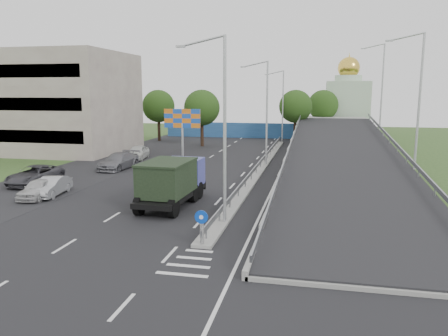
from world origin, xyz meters
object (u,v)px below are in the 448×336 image
(lamp_post_mid, at_px, (265,107))
(church, at_px, (347,104))
(lamp_post_near, at_px, (221,120))
(parked_car_c, at_px, (35,175))
(sign_bollard, at_px, (202,227))
(parked_car_e, at_px, (138,152))
(parked_car_b, at_px, (51,186))
(lamp_post_far, at_px, (282,102))
(parked_car_d, at_px, (118,161))
(billboard, at_px, (182,121))
(parked_car_a, at_px, (39,188))
(dump_truck, at_px, (172,180))

(lamp_post_mid, xyz_separation_m, church, (9.89, 34.00, -0.50))
(lamp_post_near, height_order, parked_car_c, lamp_post_near)
(sign_bollard, distance_m, parked_car_e, 28.79)
(lamp_post_near, xyz_separation_m, church, (9.89, 54.00, -0.50))
(parked_car_b, height_order, parked_car_e, parked_car_e)
(lamp_post_far, bearing_deg, parked_car_b, -110.45)
(church, height_order, parked_car_b, church)
(lamp_post_mid, xyz_separation_m, parked_car_d, (-13.43, -4.73, -5.03))
(church, bearing_deg, lamp_post_near, -100.38)
(lamp_post_near, distance_m, billboard, 23.87)
(parked_car_b, relative_size, parked_car_c, 0.76)
(parked_car_c, bearing_deg, lamp_post_near, -23.76)
(parked_car_a, distance_m, parked_car_c, 5.07)
(church, relative_size, parked_car_c, 2.58)
(lamp_post_mid, xyz_separation_m, parked_car_e, (-14.06, 1.36, -5.04))
(sign_bollard, relative_size, parked_car_a, 0.42)
(lamp_post_far, relative_size, billboard, 1.83)
(parked_car_e, bearing_deg, parked_car_b, -95.23)
(parked_car_d, bearing_deg, parked_car_a, -86.46)
(billboard, xyz_separation_m, parked_car_e, (-4.95, -0.64, -3.42))
(lamp_post_near, xyz_separation_m, parked_car_e, (-14.06, 21.36, -5.04))
(dump_truck, bearing_deg, parked_car_b, 177.73)
(parked_car_e, bearing_deg, parked_car_c, -109.24)
(dump_truck, relative_size, parked_car_b, 1.73)
(church, height_order, parked_car_a, church)
(lamp_post_mid, height_order, billboard, lamp_post_mid)
(lamp_post_mid, xyz_separation_m, parked_car_a, (-13.78, -16.56, -5.13))
(sign_bollard, xyz_separation_m, parked_car_b, (-13.23, 8.06, -0.36))
(parked_car_a, bearing_deg, billboard, 69.85)
(lamp_post_near, relative_size, dump_truck, 1.43)
(parked_car_a, xyz_separation_m, parked_car_c, (-3.14, 3.98, 0.06))
(lamp_post_near, height_order, lamp_post_mid, same)
(parked_car_c, bearing_deg, lamp_post_mid, 36.54)
(parked_car_b, xyz_separation_m, parked_car_c, (-3.58, 3.19, 0.07))
(parked_car_a, distance_m, parked_car_e, 17.92)
(lamp_post_near, bearing_deg, parked_car_d, 131.32)
(billboard, xyz_separation_m, parked_car_b, (-4.23, -17.77, -3.51))
(parked_car_a, bearing_deg, lamp_post_far, 63.32)
(lamp_post_far, bearing_deg, sign_bollard, -90.14)
(parked_car_c, bearing_deg, church, 59.99)
(billboard, height_order, parked_car_d, billboard)
(lamp_post_mid, bearing_deg, lamp_post_far, 90.00)
(billboard, bearing_deg, parked_car_e, -172.62)
(lamp_post_far, height_order, billboard, lamp_post_far)
(lamp_post_near, distance_m, lamp_post_far, 40.00)
(lamp_post_mid, relative_size, dump_truck, 1.43)
(lamp_post_far, bearing_deg, parked_car_d, -118.50)
(sign_bollard, distance_m, billboard, 27.53)
(parked_car_c, relative_size, parked_car_d, 1.00)
(lamp_post_mid, xyz_separation_m, lamp_post_far, (0.00, 20.00, 0.00))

